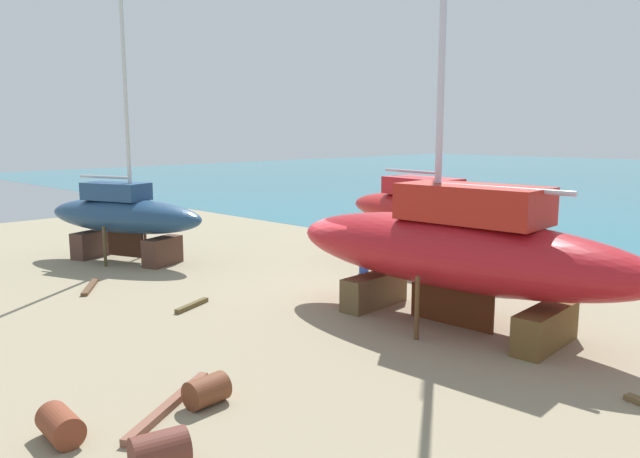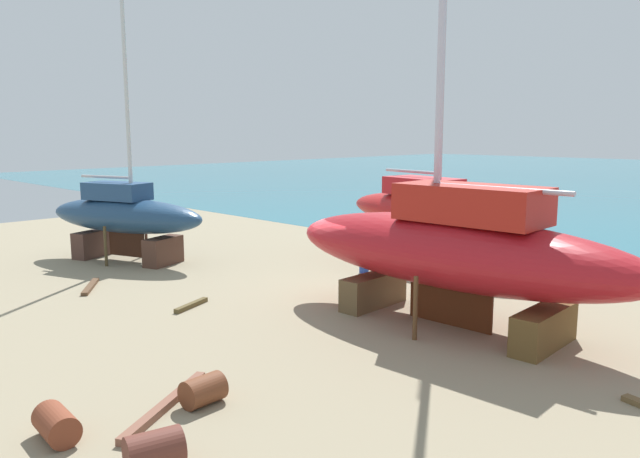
{
  "view_description": "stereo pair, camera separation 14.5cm",
  "coord_description": "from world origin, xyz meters",
  "px_view_note": "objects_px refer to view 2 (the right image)",
  "views": [
    {
      "loc": [
        12.64,
        -13.84,
        5.15
      ],
      "look_at": [
        -2.16,
        1.22,
        1.77
      ],
      "focal_mm": 33.99,
      "sensor_mm": 36.0,
      "label": 1
    },
    {
      "loc": [
        12.74,
        -13.73,
        5.15
      ],
      "look_at": [
        -2.16,
        1.22,
        1.77
      ],
      "focal_mm": 33.99,
      "sensor_mm": 36.0,
      "label": 2
    }
  ],
  "objects_px": {
    "sailboat_far_slipway": "(125,216)",
    "barrel_tipped_left": "(56,424)",
    "sailboat_large_starboard": "(430,212)",
    "barrel_rust_far": "(203,390)",
    "sailboat_small_center": "(453,248)",
    "barrel_rust_near": "(154,451)",
    "worker": "(364,250)"
  },
  "relations": [
    {
      "from": "sailboat_small_center",
      "to": "barrel_tipped_left",
      "type": "xyz_separation_m",
      "value": [
        -1.29,
        -10.01,
        -1.84
      ]
    },
    {
      "from": "barrel_rust_far",
      "to": "sailboat_large_starboard",
      "type": "bearing_deg",
      "value": 107.56
    },
    {
      "from": "barrel_rust_near",
      "to": "sailboat_large_starboard",
      "type": "bearing_deg",
      "value": 110.2
    },
    {
      "from": "sailboat_far_slipway",
      "to": "barrel_rust_near",
      "type": "relative_size",
      "value": 13.39
    },
    {
      "from": "barrel_tipped_left",
      "to": "barrel_rust_near",
      "type": "bearing_deg",
      "value": 19.28
    },
    {
      "from": "sailboat_large_starboard",
      "to": "barrel_rust_far",
      "type": "distance_m",
      "value": 14.34
    },
    {
      "from": "worker",
      "to": "barrel_rust_near",
      "type": "xyz_separation_m",
      "value": [
        6.34,
        -12.27,
        -0.55
      ]
    },
    {
      "from": "sailboat_small_center",
      "to": "barrel_tipped_left",
      "type": "bearing_deg",
      "value": 80.85
    },
    {
      "from": "barrel_rust_near",
      "to": "worker",
      "type": "bearing_deg",
      "value": 117.31
    },
    {
      "from": "sailboat_small_center",
      "to": "barrel_rust_far",
      "type": "relative_size",
      "value": 23.07
    },
    {
      "from": "sailboat_far_slipway",
      "to": "barrel_rust_near",
      "type": "distance_m",
      "value": 16.39
    },
    {
      "from": "sailboat_small_center",
      "to": "barrel_rust_near",
      "type": "bearing_deg",
      "value": 92.48
    },
    {
      "from": "sailboat_small_center",
      "to": "barrel_rust_near",
      "type": "height_order",
      "value": "sailboat_small_center"
    },
    {
      "from": "sailboat_far_slipway",
      "to": "barrel_tipped_left",
      "type": "xyz_separation_m",
      "value": [
        12.66,
        -7.89,
        -1.56
      ]
    },
    {
      "from": "worker",
      "to": "barrel_rust_far",
      "type": "relative_size",
      "value": 2.12
    },
    {
      "from": "sailboat_far_slipway",
      "to": "worker",
      "type": "height_order",
      "value": "sailboat_far_slipway"
    },
    {
      "from": "sailboat_large_starboard",
      "to": "worker",
      "type": "distance_m",
      "value": 3.41
    },
    {
      "from": "barrel_rust_far",
      "to": "barrel_tipped_left",
      "type": "relative_size",
      "value": 0.85
    },
    {
      "from": "sailboat_small_center",
      "to": "barrel_rust_near",
      "type": "xyz_separation_m",
      "value": [
        0.7,
        -9.32,
        -1.81
      ]
    },
    {
      "from": "worker",
      "to": "barrel_rust_far",
      "type": "height_order",
      "value": "worker"
    },
    {
      "from": "sailboat_small_center",
      "to": "barrel_tipped_left",
      "type": "height_order",
      "value": "sailboat_small_center"
    },
    {
      "from": "sailboat_far_slipway",
      "to": "barrel_rust_far",
      "type": "relative_size",
      "value": 14.5
    },
    {
      "from": "worker",
      "to": "barrel_rust_near",
      "type": "distance_m",
      "value": 13.82
    },
    {
      "from": "sailboat_small_center",
      "to": "worker",
      "type": "height_order",
      "value": "sailboat_small_center"
    },
    {
      "from": "barrel_rust_far",
      "to": "barrel_rust_near",
      "type": "relative_size",
      "value": 0.92
    },
    {
      "from": "barrel_rust_near",
      "to": "sailboat_far_slipway",
      "type": "bearing_deg",
      "value": 153.85
    },
    {
      "from": "sailboat_large_starboard",
      "to": "barrel_rust_far",
      "type": "height_order",
      "value": "sailboat_large_starboard"
    },
    {
      "from": "worker",
      "to": "barrel_tipped_left",
      "type": "distance_m",
      "value": 13.69
    },
    {
      "from": "sailboat_far_slipway",
      "to": "sailboat_large_starboard",
      "type": "bearing_deg",
      "value": 22.15
    },
    {
      "from": "sailboat_small_center",
      "to": "barrel_rust_far",
      "type": "distance_m",
      "value": 7.74
    },
    {
      "from": "sailboat_small_center",
      "to": "sailboat_large_starboard",
      "type": "bearing_deg",
      "value": -52.56
    },
    {
      "from": "sailboat_small_center",
      "to": "worker",
      "type": "relative_size",
      "value": 10.87
    }
  ]
}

